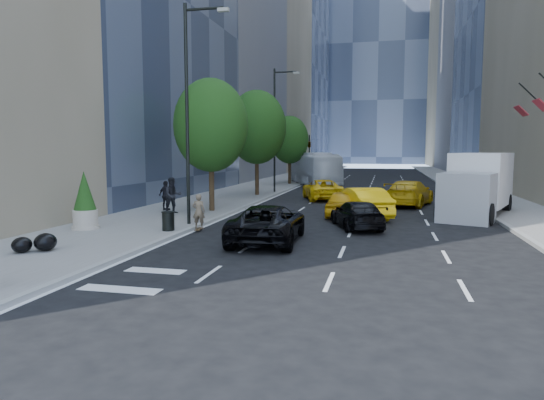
% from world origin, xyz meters
% --- Properties ---
extents(ground, '(160.00, 160.00, 0.00)m').
position_xyz_m(ground, '(0.00, 0.00, 0.00)').
color(ground, black).
rests_on(ground, ground).
extents(sidewalk_left, '(6.00, 120.00, 0.15)m').
position_xyz_m(sidewalk_left, '(-9.00, 30.00, 0.07)').
color(sidewalk_left, slate).
rests_on(sidewalk_left, ground).
extents(sidewalk_right, '(4.00, 120.00, 0.15)m').
position_xyz_m(sidewalk_right, '(10.00, 30.00, 0.07)').
color(sidewalk_right, slate).
rests_on(sidewalk_right, ground).
extents(tower_left_end, '(20.00, 28.00, 60.00)m').
position_xyz_m(tower_left_end, '(-22.00, 92.00, 30.00)').
color(tower_left_end, '#31394D').
rests_on(tower_left_end, ground).
extents(tower_right_far, '(20.00, 24.00, 50.00)m').
position_xyz_m(tower_right_far, '(22.00, 98.00, 25.00)').
color(tower_right_far, '#7A7054').
rests_on(tower_right_far, ground).
extents(lamp_near, '(2.13, 0.22, 10.00)m').
position_xyz_m(lamp_near, '(-6.32, 4.00, 5.81)').
color(lamp_near, black).
rests_on(lamp_near, sidewalk_left).
extents(lamp_far, '(2.13, 0.22, 10.00)m').
position_xyz_m(lamp_far, '(-6.32, 22.00, 5.81)').
color(lamp_far, black).
rests_on(lamp_far, sidewalk_left).
extents(tree_near, '(4.20, 4.20, 7.46)m').
position_xyz_m(tree_near, '(-7.20, 9.00, 4.97)').
color(tree_near, black).
rests_on(tree_near, sidewalk_left).
extents(tree_mid, '(4.50, 4.50, 7.99)m').
position_xyz_m(tree_mid, '(-7.20, 19.00, 5.32)').
color(tree_mid, black).
rests_on(tree_mid, sidewalk_left).
extents(tree_far, '(3.90, 3.90, 6.92)m').
position_xyz_m(tree_far, '(-7.20, 32.00, 4.62)').
color(tree_far, black).
rests_on(tree_far, sidewalk_left).
extents(traffic_signal, '(2.48, 0.53, 5.20)m').
position_xyz_m(traffic_signal, '(-6.40, 40.00, 4.23)').
color(traffic_signal, black).
rests_on(traffic_signal, sidewalk_left).
extents(skateboarder, '(0.61, 0.44, 1.56)m').
position_xyz_m(skateboarder, '(-5.60, 3.00, 0.78)').
color(skateboarder, brown).
rests_on(skateboarder, ground).
extents(black_sedan_lincoln, '(2.71, 5.44, 1.48)m').
position_xyz_m(black_sedan_lincoln, '(-2.00, 1.20, 0.74)').
color(black_sedan_lincoln, black).
rests_on(black_sedan_lincoln, ground).
extents(black_sedan_mercedes, '(3.04, 4.69, 1.26)m').
position_xyz_m(black_sedan_mercedes, '(1.20, 5.46, 0.63)').
color(black_sedan_mercedes, black).
rests_on(black_sedan_mercedes, ground).
extents(taxi_a, '(1.86, 4.26, 1.43)m').
position_xyz_m(taxi_a, '(0.28, 9.34, 0.71)').
color(taxi_a, '#D2940B').
rests_on(taxi_a, ground).
extents(taxi_b, '(3.61, 5.23, 1.63)m').
position_xyz_m(taxi_b, '(1.20, 9.00, 0.82)').
color(taxi_b, yellow).
rests_on(taxi_b, ground).
extents(taxi_c, '(3.86, 5.76, 1.47)m').
position_xyz_m(taxi_c, '(-2.00, 18.00, 0.73)').
color(taxi_c, '#E8B80C').
rests_on(taxi_c, ground).
extents(taxi_d, '(3.64, 6.06, 1.64)m').
position_xyz_m(taxi_d, '(3.98, 15.50, 0.82)').
color(taxi_d, '#CE9F0A').
rests_on(taxi_d, ground).
extents(city_bus, '(7.07, 12.14, 3.33)m').
position_xyz_m(city_bus, '(-4.80, 32.51, 1.67)').
color(city_bus, silver).
rests_on(city_bus, ground).
extents(box_truck, '(4.91, 7.61, 3.43)m').
position_xyz_m(box_truck, '(7.31, 10.98, 1.74)').
color(box_truck, silver).
rests_on(box_truck, ground).
extents(pedestrian_a, '(1.21, 1.18, 1.96)m').
position_xyz_m(pedestrian_a, '(-8.81, 7.28, 1.13)').
color(pedestrian_a, black).
rests_on(pedestrian_a, sidewalk_left).
extents(pedestrian_b, '(1.07, 0.69, 1.69)m').
position_xyz_m(pedestrian_b, '(-9.80, 8.50, 1.00)').
color(pedestrian_b, black).
rests_on(pedestrian_b, sidewalk_left).
extents(trash_can, '(0.52, 0.52, 0.79)m').
position_xyz_m(trash_can, '(-6.60, 2.00, 0.54)').
color(trash_can, black).
rests_on(trash_can, sidewalk_left).
extents(planter_shrub, '(1.06, 1.06, 2.54)m').
position_xyz_m(planter_shrub, '(-10.35, 1.62, 1.36)').
color(planter_shrub, '#B2A794').
rests_on(planter_shrub, sidewalk_left).
extents(garbage_bags, '(1.24, 1.20, 0.61)m').
position_xyz_m(garbage_bags, '(-9.10, -3.03, 0.44)').
color(garbage_bags, black).
rests_on(garbage_bags, sidewalk_left).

